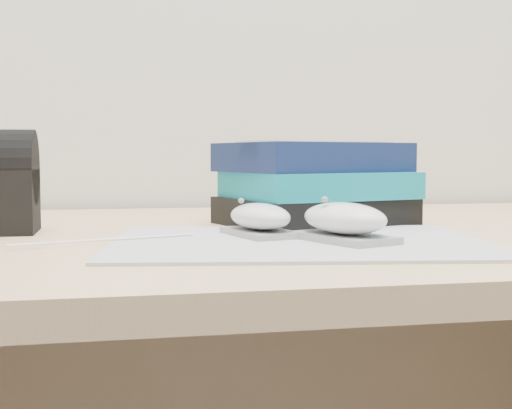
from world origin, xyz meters
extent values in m
cube|color=tan|center=(0.00, 1.58, 0.71)|extent=(1.60, 0.80, 0.03)
cube|color=gray|center=(-0.03, 1.44, 0.73)|extent=(0.44, 0.37, 0.00)
cube|color=gray|center=(-0.06, 1.49, 0.74)|extent=(0.08, 0.11, 0.01)
ellipsoid|color=silver|center=(-0.06, 1.49, 0.76)|extent=(0.08, 0.11, 0.03)
ellipsoid|color=gray|center=(-0.08, 1.49, 0.77)|extent=(0.01, 0.01, 0.01)
cube|color=#959597|center=(0.02, 1.42, 0.74)|extent=(0.10, 0.13, 0.01)
ellipsoid|color=white|center=(0.02, 1.42, 0.76)|extent=(0.10, 0.13, 0.03)
ellipsoid|color=gray|center=(-0.01, 1.42, 0.78)|extent=(0.01, 0.01, 0.01)
cylinder|color=white|center=(-0.24, 1.47, 0.73)|extent=(0.20, 0.07, 0.00)
cube|color=black|center=(0.05, 1.63, 0.75)|extent=(0.27, 0.24, 0.04)
cube|color=#0D8393|center=(0.05, 1.63, 0.79)|extent=(0.26, 0.23, 0.04)
cube|color=#0F1E48|center=(0.04, 1.64, 0.82)|extent=(0.27, 0.24, 0.04)
cube|color=silver|center=(0.04, 1.61, 0.84)|extent=(0.23, 0.11, 0.00)
camera|label=1|loc=(-0.23, 0.69, 0.83)|focal=50.00mm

